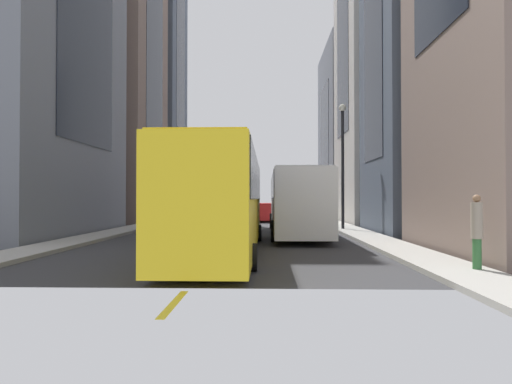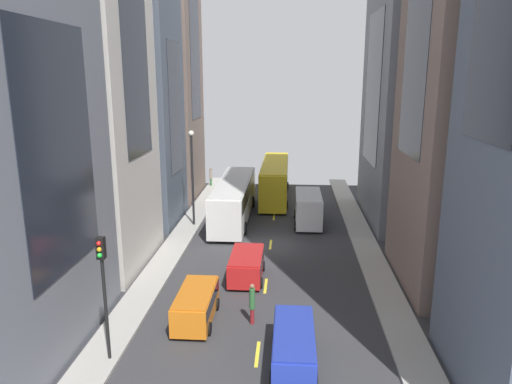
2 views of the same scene
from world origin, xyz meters
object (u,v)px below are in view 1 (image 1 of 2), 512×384
Objects in this scene: delivery_van_white at (188,206)px; traffic_light_near_corner at (309,180)px; city_bus_white at (295,198)px; car_orange_2 at (282,209)px; car_red_1 at (261,211)px; streetcar_yellow at (224,195)px; pedestrian_crossing_near at (477,229)px; car_blue_0 at (236,208)px; pedestrian_walking_far at (254,207)px.

traffic_light_near_corner is at bearing -114.43° from delivery_van_white.
car_orange_2 is (0.10, -17.31, -1.06)m from city_bus_white.
streetcar_yellow is at bearing 86.90° from car_red_1.
pedestrian_crossing_near is 0.36× the size of traffic_light_near_corner.
car_blue_0 is at bearing -72.32° from car_red_1.
car_orange_2 is (-4.80, 3.42, -0.01)m from car_blue_0.
car_blue_0 is at bearing -76.25° from pedestrian_crossing_near.
streetcar_yellow is 6.07× the size of pedestrian_walking_far.
traffic_light_near_corner reaches higher than car_red_1.
traffic_light_near_corner is (-5.83, -3.64, 2.81)m from pedestrian_walking_far.
streetcar_yellow is at bearing 109.58° from delivery_van_white.
pedestrian_crossing_near is at bearing 128.32° from delivery_van_white.
traffic_light_near_corner is at bearing -97.95° from city_bus_white.
city_bus_white is 2.72× the size of car_blue_0.
car_red_1 is 0.74× the size of traffic_light_near_corner.
car_orange_2 is (-3.09, -24.85, -1.18)m from streetcar_yellow.
car_orange_2 is 0.75× the size of traffic_light_near_corner.
traffic_light_near_corner reaches higher than pedestrian_walking_far.
delivery_van_white is 1.34× the size of car_red_1.
streetcar_yellow reaches higher than delivery_van_white.
car_orange_2 is at bearing -83.54° from pedestrian_crossing_near.
delivery_van_white is 1.14× the size of car_blue_0.
delivery_van_white is (6.20, -0.92, -0.50)m from city_bus_white.
car_blue_0 is 33.78m from pedestrian_crossing_near.
traffic_light_near_corner reaches higher than streetcar_yellow.
delivery_van_white is at bearing 86.27° from car_blue_0.
car_blue_0 is at bearing 2.05° from traffic_light_near_corner.
city_bus_white is 2.39× the size of delivery_van_white.
pedestrian_crossing_near is at bearing 91.71° from traffic_light_near_corner.
traffic_light_near_corner is (0.98, -32.89, 2.76)m from pedestrian_crossing_near.
city_bus_white is 2.35× the size of traffic_light_near_corner.
car_blue_0 is 1.16× the size of car_orange_2.
pedestrian_walking_far reaches higher than car_red_1.
delivery_van_white reaches higher than car_blue_0.
pedestrian_walking_far is (6.81, -29.25, -0.05)m from pedestrian_crossing_near.
traffic_light_near_corner is at bearing -177.95° from car_blue_0.
car_red_1 is at bearing 39.18° from pedestrian_walking_far.
streetcar_yellow reaches higher than pedestrian_crossing_near.
streetcar_yellow is (3.19, 7.53, 0.11)m from city_bus_white.
city_bus_white is 17.64m from pedestrian_walking_far.
pedestrian_walking_far reaches higher than pedestrian_crossing_near.
traffic_light_near_corner is at bearing 152.98° from pedestrian_walking_far.
car_red_1 is 0.99× the size of car_orange_2.
car_blue_0 is at bearing -86.53° from streetcar_yellow.
pedestrian_crossing_near is at bearing 97.84° from car_orange_2.
streetcar_yellow is 29.25m from traffic_light_near_corner.
streetcar_yellow is 2.34× the size of traffic_light_near_corner.
pedestrian_walking_far reaches higher than car_blue_0.
pedestrian_crossing_near reaches higher than car_blue_0.
car_orange_2 is 2.08× the size of pedestrian_crossing_near.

